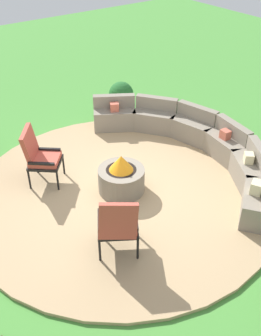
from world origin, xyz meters
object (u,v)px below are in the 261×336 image
(potted_plant_0, at_px, (121,96))
(fire_pit, at_px, (121,177))
(curved_stone_bench, at_px, (195,143))
(lounge_chair_front_left, at_px, (40,155))
(lounge_chair_front_right, at_px, (118,223))

(potted_plant_0, bearing_deg, fire_pit, -35.07)
(fire_pit, distance_m, potted_plant_0, 3.29)
(fire_pit, relative_size, curved_stone_bench, 0.17)
(curved_stone_bench, bearing_deg, fire_pit, -87.60)
(fire_pit, relative_size, potted_plant_0, 1.11)
(lounge_chair_front_left, height_order, potted_plant_0, lounge_chair_front_left)
(lounge_chair_front_right, distance_m, potted_plant_0, 4.77)
(curved_stone_bench, height_order, lounge_chair_front_left, lounge_chair_front_left)
(lounge_chair_front_left, bearing_deg, curved_stone_bench, 110.76)
(fire_pit, height_order, curved_stone_bench, curved_stone_bench)
(fire_pit, xyz_separation_m, curved_stone_bench, (-0.08, 1.84, 0.02))
(lounge_chair_front_left, relative_size, potted_plant_0, 1.48)
(curved_stone_bench, height_order, lounge_chair_front_right, lounge_chair_front_right)
(lounge_chair_front_right, bearing_deg, curved_stone_bench, 56.97)
(potted_plant_0, bearing_deg, lounge_chair_front_right, -35.64)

